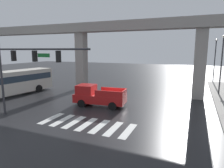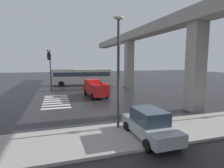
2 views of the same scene
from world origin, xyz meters
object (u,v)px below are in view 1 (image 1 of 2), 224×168
pickup_truck (97,96)px  city_bus (11,82)px  street_lamp_far_north (215,56)px  street_lamp_mid_block (222,58)px  traffic_signal_mast (24,63)px

pickup_truck → city_bus: bearing=180.0°
street_lamp_far_north → city_bus: bearing=-139.5°
city_bus → street_lamp_mid_block: street_lamp_mid_block is taller
city_bus → street_lamp_far_north: size_ratio=1.52×
traffic_signal_mast → street_lamp_mid_block: 21.81m
city_bus → traffic_signal_mast: 10.24m
pickup_truck → city_bus: (-11.74, 0.01, 0.73)m
pickup_truck → street_lamp_mid_block: bearing=40.7°
street_lamp_mid_block → pickup_truck: bearing=-139.3°
city_bus → street_lamp_far_north: (23.45, 20.03, 2.83)m
city_bus → traffic_signal_mast: traffic_signal_mast is taller
street_lamp_far_north → pickup_truck: bearing=-120.3°
street_lamp_mid_block → street_lamp_far_north: size_ratio=1.00×
traffic_signal_mast → street_lamp_far_north: (15.29, 25.51, -0.01)m
city_bus → traffic_signal_mast: (8.17, -5.48, 2.84)m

